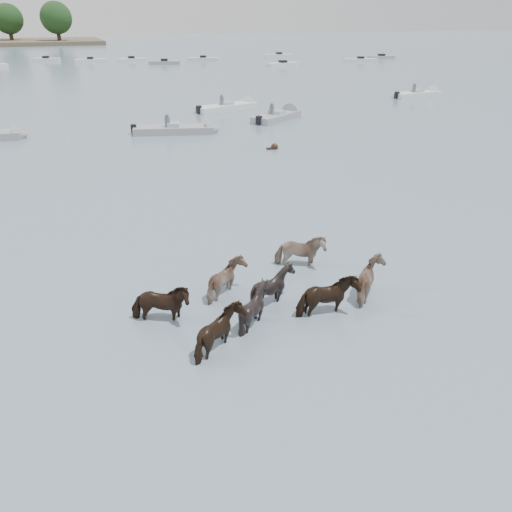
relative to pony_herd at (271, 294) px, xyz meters
name	(u,v)px	position (x,y,z in m)	size (l,w,h in m)	color
ground	(307,332)	(0.36, -1.47, -0.40)	(400.00, 400.00, 0.00)	slate
pony_herd	(271,294)	(0.00, 0.00, 0.00)	(7.51, 4.88, 1.40)	black
swimming_pony	(274,147)	(7.18, 16.59, -0.30)	(0.72, 0.44, 0.44)	black
motorboat_a	(0,135)	(-8.30, 25.51, -0.17)	(4.74, 2.19, 1.92)	gray
motorboat_b	(186,130)	(3.35, 22.90, -0.17)	(5.98, 3.07, 1.92)	gray
motorboat_c	(234,107)	(9.54, 30.66, -0.17)	(6.15, 3.29, 1.92)	silver
motorboat_d	(282,116)	(11.58, 25.30, -0.17)	(5.14, 4.10, 1.92)	gray
motorboat_e	(423,94)	(29.16, 30.87, -0.17)	(5.75, 2.15, 1.92)	silver
distant_flotilla	(88,65)	(1.20, 75.03, -0.14)	(108.76, 28.37, 0.93)	gray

